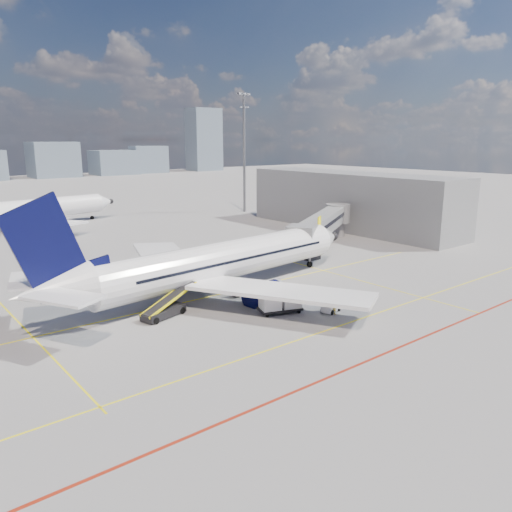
{
  "coord_description": "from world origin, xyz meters",
  "views": [
    {
      "loc": [
        -29.74,
        -33.04,
        15.7
      ],
      "look_at": [
        1.73,
        5.95,
        4.0
      ],
      "focal_mm": 35.0,
      "sensor_mm": 36.0,
      "label": 1
    }
  ],
  "objects": [
    {
      "name": "second_aircraft",
      "position": [
        -7.19,
        63.2,
        3.22
      ],
      "size": [
        38.07,
        33.03,
        11.16
      ],
      "rotation": [
        0.0,
        0.0,
        0.14
      ],
      "color": "white",
      "rests_on": "ground"
    },
    {
      "name": "main_aircraft",
      "position": [
        -1.7,
        8.69,
        3.22
      ],
      "size": [
        41.35,
        35.98,
        12.08
      ],
      "rotation": [
        0.0,
        0.0,
        0.1
      ],
      "color": "white",
      "rests_on": "ground"
    },
    {
      "name": "baggage_tug",
      "position": [
        3.34,
        -3.06,
        0.64
      ],
      "size": [
        2.12,
        1.58,
        1.33
      ],
      "rotation": [
        0.0,
        0.0,
        0.25
      ],
      "color": "white",
      "rests_on": "ground"
    },
    {
      "name": "ground",
      "position": [
        0.0,
        0.0,
        0.0
      ],
      "size": [
        420.0,
        420.0,
        0.0
      ],
      "primitive_type": "plane",
      "color": "gray",
      "rests_on": "ground"
    },
    {
      "name": "belt_loader",
      "position": [
        -9.23,
        5.57,
        0.66
      ],
      "size": [
        6.33,
        3.01,
        2.55
      ],
      "rotation": [
        0.0,
        0.0,
        0.28
      ],
      "color": "black",
      "rests_on": "ground"
    },
    {
      "name": "ramp_worker",
      "position": [
        3.33,
        -3.6,
        0.88
      ],
      "size": [
        0.55,
        0.72,
        1.76
      ],
      "primitive_type": "imported",
      "rotation": [
        0.0,
        0.0,
        1.36
      ],
      "color": "gold",
      "rests_on": "ground"
    },
    {
      "name": "terminal_block",
      "position": [
        39.95,
        26.0,
        5.0
      ],
      "size": [
        10.0,
        42.0,
        10.0
      ],
      "color": "gray",
      "rests_on": "ground"
    },
    {
      "name": "floodlight_mast_ne",
      "position": [
        38.0,
        55.0,
        13.59
      ],
      "size": [
        3.2,
        0.61,
        25.45
      ],
      "color": "slate",
      "rests_on": "ground"
    },
    {
      "name": "apron_markings",
      "position": [
        -0.58,
        -3.91,
        0.01
      ],
      "size": [
        90.0,
        35.12,
        0.01
      ],
      "color": "#F8EA0D",
      "rests_on": "ground"
    },
    {
      "name": "floodlight_mast_far",
      "position": [
        65.0,
        90.0,
        13.59
      ],
      "size": [
        3.2,
        0.61,
        25.45
      ],
      "color": "slate",
      "rests_on": "ground"
    },
    {
      "name": "jet_bridge",
      "position": [
        23.51,
        16.91,
        3.74
      ],
      "size": [
        23.55,
        15.78,
        6.3
      ],
      "color": "gray",
      "rests_on": "ground"
    },
    {
      "name": "cargo_dolly",
      "position": [
        -0.31,
        -0.16,
        1.2
      ],
      "size": [
        4.36,
        3.01,
        2.19
      ],
      "rotation": [
        0.0,
        0.0,
        -0.34
      ],
      "color": "black",
      "rests_on": "ground"
    }
  ]
}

